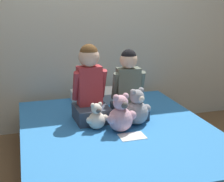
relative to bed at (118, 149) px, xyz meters
name	(u,v)px	position (x,y,z in m)	size (l,w,h in m)	color
ground_plane	(118,169)	(0.00, 0.00, -0.20)	(14.00, 14.00, 0.00)	brown
wall_behind_bed	(89,20)	(0.00, 1.11, 1.05)	(8.00, 0.06, 2.50)	beige
bed	(118,149)	(0.00, 0.00, 0.00)	(1.65, 1.94, 0.40)	brown
child_on_left	(90,87)	(-0.18, 0.26, 0.51)	(0.32, 0.34, 0.70)	#384251
child_on_right	(129,88)	(0.19, 0.26, 0.47)	(0.32, 0.33, 0.63)	#384251
teddy_bear_held_by_left_child	(97,118)	(-0.18, 0.03, 0.30)	(0.20, 0.15, 0.24)	silver
teddy_bear_held_by_right_child	(137,109)	(0.19, 0.04, 0.34)	(0.26, 0.21, 0.33)	#939399
teddy_bear_between_children	(121,116)	(0.00, -0.07, 0.34)	(0.27, 0.21, 0.33)	#DBA3B2
pillow_at_headboard	(97,96)	(0.00, 0.78, 0.26)	(0.52, 0.32, 0.11)	white
sign_card	(132,136)	(0.06, -0.21, 0.20)	(0.21, 0.15, 0.00)	white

